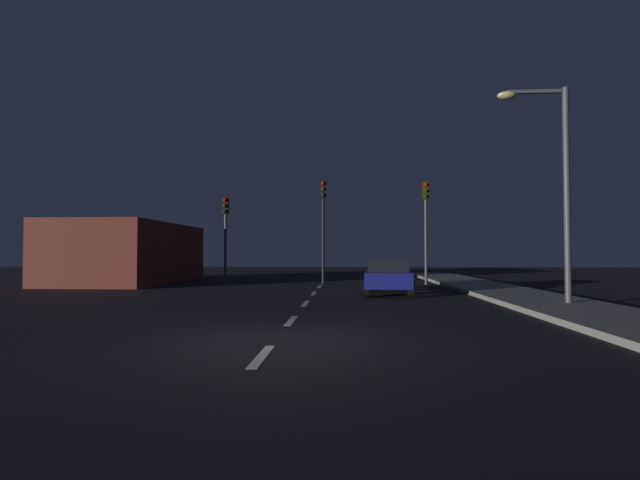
{
  "coord_description": "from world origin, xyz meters",
  "views": [
    {
      "loc": [
        1.32,
        -8.34,
        1.59
      ],
      "look_at": [
        0.0,
        14.28,
        2.25
      ],
      "focal_mm": 26.04,
      "sensor_mm": 36.0,
      "label": 1
    }
  ],
  "objects": [
    {
      "name": "ground_plane",
      "position": [
        0.0,
        7.0,
        0.0
      ],
      "size": [
        80.0,
        80.0,
        0.0
      ],
      "primitive_type": "plane",
      "color": "black"
    },
    {
      "name": "sidewalk_curb_right",
      "position": [
        7.5,
        7.0,
        0.07
      ],
      "size": [
        3.0,
        40.0,
        0.15
      ],
      "primitive_type": "cube",
      "color": "gray",
      "rests_on": "ground_plane"
    },
    {
      "name": "lane_stripe_nearest",
      "position": [
        0.0,
        -1.2,
        0.0
      ],
      "size": [
        0.16,
        1.6,
        0.01
      ],
      "primitive_type": "cube",
      "color": "silver",
      "rests_on": "ground_plane"
    },
    {
      "name": "lane_stripe_second",
      "position": [
        0.0,
        2.6,
        0.0
      ],
      "size": [
        0.16,
        1.6,
        0.01
      ],
      "primitive_type": "cube",
      "color": "silver",
      "rests_on": "ground_plane"
    },
    {
      "name": "lane_stripe_third",
      "position": [
        0.0,
        6.4,
        0.0
      ],
      "size": [
        0.16,
        1.6,
        0.01
      ],
      "primitive_type": "cube",
      "color": "silver",
      "rests_on": "ground_plane"
    },
    {
      "name": "lane_stripe_fourth",
      "position": [
        0.0,
        10.2,
        0.0
      ],
      "size": [
        0.16,
        1.6,
        0.01
      ],
      "primitive_type": "cube",
      "color": "silver",
      "rests_on": "ground_plane"
    },
    {
      "name": "lane_stripe_fifth",
      "position": [
        0.0,
        14.0,
        0.0
      ],
      "size": [
        0.16,
        1.6,
        0.01
      ],
      "primitive_type": "cube",
      "color": "silver",
      "rests_on": "ground_plane"
    },
    {
      "name": "traffic_signal_left",
      "position": [
        -5.06,
        15.63,
        3.2
      ],
      "size": [
        0.32,
        0.38,
        4.54
      ],
      "color": "#4C4C51",
      "rests_on": "ground_plane"
    },
    {
      "name": "traffic_signal_center",
      "position": [
        0.09,
        15.63,
        3.74
      ],
      "size": [
        0.32,
        0.38,
        5.38
      ],
      "color": "black",
      "rests_on": "ground_plane"
    },
    {
      "name": "traffic_signal_right",
      "position": [
        5.36,
        15.63,
        3.67
      ],
      "size": [
        0.32,
        0.38,
        5.26
      ],
      "color": "#4C4C51",
      "rests_on": "ground_plane"
    },
    {
      "name": "car_stopped_ahead",
      "position": [
        2.95,
        10.19,
        0.72
      ],
      "size": [
        2.13,
        4.63,
        1.4
      ],
      "color": "navy",
      "rests_on": "ground_plane"
    },
    {
      "name": "street_lamp_right",
      "position": [
        7.45,
        5.68,
        3.99
      ],
      "size": [
        2.08,
        0.36,
        6.52
      ],
      "color": "#4C4C51",
      "rests_on": "ground_plane"
    },
    {
      "name": "storefront_left",
      "position": [
        -10.64,
        16.51,
        1.61
      ],
      "size": [
        5.28,
        9.52,
        3.22
      ],
      "primitive_type": "cube",
      "color": "maroon",
      "rests_on": "ground_plane"
    }
  ]
}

